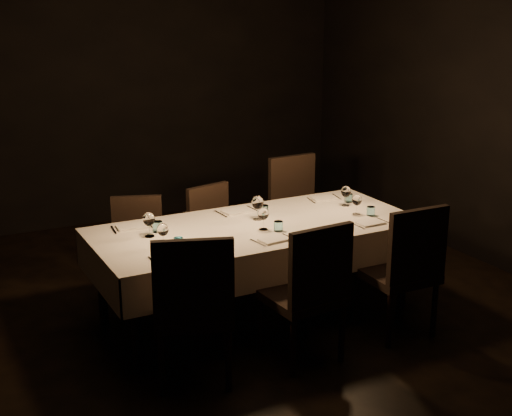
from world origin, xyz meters
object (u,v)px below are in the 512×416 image
chair_near_center (309,288)px  chair_far_left (138,244)px  chair_far_center (215,231)px  chair_far_right (299,207)px  dining_table (256,234)px  chair_near_left (193,304)px  chair_near_right (405,266)px

chair_near_center → chair_far_left: (-0.69, 1.59, -0.07)m
chair_far_left → chair_far_center: 0.70m
chair_far_left → chair_far_right: size_ratio=0.85×
dining_table → chair_far_center: chair_far_center is taller
chair_near_center → chair_far_left: bearing=-70.8°
chair_near_left → chair_near_center: bearing=-166.7°
dining_table → chair_far_center: bearing=91.1°
dining_table → chair_near_left: size_ratio=2.39×
chair_near_left → chair_near_center: 0.82m
chair_far_right → chair_far_center: bearing=-175.0°
chair_near_center → chair_near_left: bearing=-10.5°
chair_near_center → dining_table: bearing=-95.8°
chair_near_left → chair_far_center: bearing=-99.5°
chair_far_left → chair_far_right: 1.62m
dining_table → chair_far_center: (-0.01, 0.74, -0.19)m
chair_far_left → chair_far_center: size_ratio=0.98×
chair_far_right → chair_far_left: bearing=-179.0°
chair_near_left → chair_far_right: bearing=-117.7°
chair_near_center → chair_near_right: (0.84, 0.02, 0.00)m
dining_table → chair_far_left: size_ratio=2.90×
chair_near_right → chair_far_right: (0.09, 1.67, -0.00)m
chair_near_right → chair_far_left: chair_near_right is taller
chair_near_left → chair_far_center: (0.82, 1.48, -0.08)m
chair_near_right → dining_table: bearing=-43.9°
dining_table → chair_near_right: chair_near_right is taller
chair_near_right → chair_far_center: bearing=-61.0°
dining_table → chair_far_center: 0.77m
chair_far_center → chair_near_right: bearing=-75.6°
chair_near_center → chair_near_right: chair_near_right is taller
chair_near_right → chair_far_left: bearing=-45.0°
chair_near_center → chair_far_left: size_ratio=1.18×
chair_far_center → chair_near_left: bearing=-132.7°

